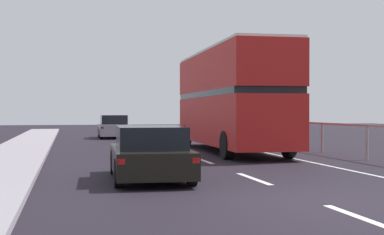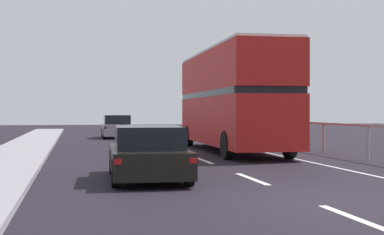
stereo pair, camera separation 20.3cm
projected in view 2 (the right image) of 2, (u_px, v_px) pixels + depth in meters
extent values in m
cube|color=black|center=(300.00, 200.00, 10.91)|extent=(73.28, 120.00, 0.10)
cube|color=silver|center=(357.00, 219.00, 8.71)|extent=(0.16, 2.46, 0.01)
cube|color=silver|center=(252.00, 179.00, 13.85)|extent=(0.16, 2.46, 0.01)
cube|color=silver|center=(204.00, 160.00, 19.00)|extent=(0.16, 2.46, 0.01)
cube|color=silver|center=(176.00, 150.00, 24.15)|extent=(0.16, 2.46, 0.01)
cube|color=silver|center=(158.00, 143.00, 29.30)|extent=(0.16, 2.46, 0.01)
cube|color=silver|center=(146.00, 138.00, 34.44)|extent=(0.16, 2.46, 0.01)
cube|color=silver|center=(137.00, 135.00, 39.59)|extent=(0.16, 2.46, 0.01)
cube|color=silver|center=(288.00, 157.00, 20.40)|extent=(0.12, 46.00, 0.01)
cube|color=gray|center=(344.00, 124.00, 20.85)|extent=(0.08, 42.00, 0.08)
cylinder|color=gray|center=(368.00, 143.00, 19.14)|extent=(0.10, 0.10, 1.19)
cylinder|color=gray|center=(324.00, 138.00, 22.57)|extent=(0.10, 0.10, 1.19)
cylinder|color=gray|center=(291.00, 135.00, 25.99)|extent=(0.10, 0.10, 1.19)
cylinder|color=gray|center=(266.00, 132.00, 29.41)|extent=(0.10, 0.10, 1.19)
cylinder|color=gray|center=(246.00, 130.00, 32.84)|extent=(0.10, 0.10, 1.19)
cylinder|color=gray|center=(230.00, 128.00, 36.26)|extent=(0.10, 0.10, 1.19)
cylinder|color=gray|center=(216.00, 127.00, 39.69)|extent=(0.10, 0.10, 1.19)
cube|color=#AE1A18|center=(232.00, 120.00, 23.24)|extent=(2.75, 10.58, 1.92)
cube|color=black|center=(232.00, 94.00, 23.22)|extent=(2.76, 10.16, 0.24)
cube|color=#AE1A18|center=(232.00, 72.00, 23.21)|extent=(2.75, 10.58, 1.60)
cube|color=silver|center=(232.00, 52.00, 23.20)|extent=(2.69, 10.36, 0.10)
cube|color=black|center=(206.00, 117.00, 28.39)|extent=(2.24, 0.09, 1.34)
cube|color=yellow|center=(206.00, 71.00, 28.36)|extent=(1.50, 0.08, 0.28)
cylinder|color=black|center=(189.00, 136.00, 26.83)|extent=(0.30, 1.01, 1.00)
cylinder|color=black|center=(235.00, 135.00, 27.25)|extent=(0.30, 1.01, 1.00)
cylinder|color=black|center=(227.00, 145.00, 19.44)|extent=(0.30, 1.01, 1.00)
cylinder|color=black|center=(290.00, 144.00, 19.86)|extent=(0.30, 1.01, 1.00)
cube|color=black|center=(148.00, 160.00, 13.76)|extent=(1.97, 4.20, 0.60)
cube|color=black|center=(148.00, 137.00, 13.55)|extent=(1.67, 2.33, 0.53)
cube|color=red|center=(118.00, 162.00, 11.63)|extent=(0.16, 0.07, 0.12)
cube|color=red|center=(193.00, 160.00, 11.89)|extent=(0.16, 0.07, 0.12)
cylinder|color=black|center=(113.00, 162.00, 14.97)|extent=(0.23, 0.65, 0.64)
cylinder|color=black|center=(173.00, 161.00, 15.24)|extent=(0.23, 0.65, 0.64)
cylinder|color=black|center=(116.00, 173.00, 12.29)|extent=(0.23, 0.65, 0.64)
cylinder|color=black|center=(189.00, 172.00, 12.55)|extent=(0.23, 0.65, 0.64)
cube|color=gray|center=(117.00, 130.00, 34.99)|extent=(1.83, 4.20, 0.70)
cube|color=black|center=(117.00, 120.00, 34.78)|extent=(1.59, 2.32, 0.56)
cube|color=red|center=(105.00, 128.00, 32.82)|extent=(0.16, 0.06, 0.12)
cube|color=red|center=(132.00, 128.00, 33.12)|extent=(0.16, 0.06, 0.12)
cylinder|color=black|center=(103.00, 132.00, 36.20)|extent=(0.21, 0.64, 0.64)
cylinder|color=black|center=(128.00, 132.00, 36.51)|extent=(0.21, 0.64, 0.64)
cylinder|color=black|center=(104.00, 134.00, 33.48)|extent=(0.21, 0.64, 0.64)
cylinder|color=black|center=(131.00, 134.00, 33.78)|extent=(0.21, 0.64, 0.64)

